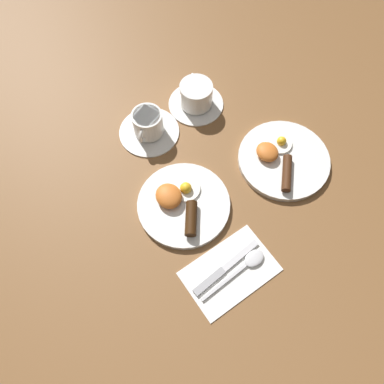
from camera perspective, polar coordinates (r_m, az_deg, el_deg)
name	(u,v)px	position (r m, az deg, el deg)	size (l,w,h in m)	color
ground_plane	(184,206)	(0.94, -1.27, -2.11)	(3.00, 3.00, 0.00)	brown
breakfast_plate_near	(182,203)	(0.93, -1.49, -1.74)	(0.23, 0.23, 0.05)	white
breakfast_plate_far	(282,159)	(1.02, 13.59, 4.92)	(0.24, 0.24, 0.04)	white
teacup_near	(148,126)	(1.03, -6.70, 9.98)	(0.17, 0.17, 0.08)	white
teacup_far	(196,96)	(1.08, 0.61, 14.35)	(0.16, 0.16, 0.08)	white
napkin	(229,272)	(0.88, 5.72, -11.97)	(0.13, 0.21, 0.01)	white
knife	(223,270)	(0.88, 4.73, -11.73)	(0.04, 0.19, 0.01)	silver
spoon	(248,263)	(0.89, 8.55, -10.64)	(0.04, 0.18, 0.01)	silver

